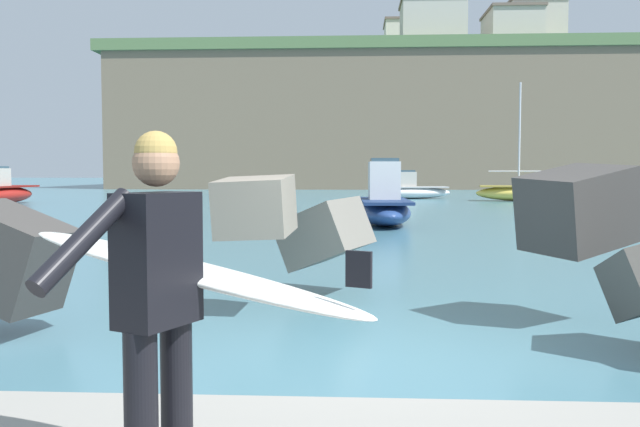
{
  "coord_description": "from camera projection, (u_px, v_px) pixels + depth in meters",
  "views": [
    {
      "loc": [
        -0.12,
        -6.51,
        1.83
      ],
      "look_at": [
        -0.51,
        0.5,
        1.4
      ],
      "focal_mm": 38.11,
      "sensor_mm": 36.0,
      "label": 1
    }
  ],
  "objects": [
    {
      "name": "ground_plane",
      "position": [
        370.0,
        360.0,
        6.59
      ],
      "size": [
        400.0,
        400.0,
        0.0
      ],
      "primitive_type": "plane",
      "color": "#42707F"
    },
    {
      "name": "station_building_west",
      "position": [
        512.0,
        29.0,
        75.34
      ],
      "size": [
        5.8,
        7.75,
        4.09
      ],
      "color": "#B2ADA3",
      "rests_on": "headland_bluff"
    },
    {
      "name": "station_building_central",
      "position": [
        534.0,
        29.0,
        80.13
      ],
      "size": [
        6.53,
        6.23,
        6.15
      ],
      "color": "#B2ADA3",
      "rests_on": "headland_bluff"
    },
    {
      "name": "station_building_annex",
      "position": [
        408.0,
        47.0,
        92.69
      ],
      "size": [
        6.52,
        7.04,
        6.66
      ],
      "color": "beige",
      "rests_on": "headland_bluff"
    },
    {
      "name": "surfer_with_board",
      "position": [
        168.0,
        290.0,
        3.17
      ],
      "size": [
        2.05,
        1.51,
        1.78
      ],
      "color": "black",
      "rests_on": "walkway_path"
    },
    {
      "name": "headland_bluff",
      "position": [
        533.0,
        123.0,
        83.93
      ],
      "size": [
        98.59,
        32.72,
        15.57
      ],
      "color": "#756651",
      "rests_on": "ground"
    },
    {
      "name": "boat_mid_right",
      "position": [
        526.0,
        192.0,
        42.23
      ],
      "size": [
        6.3,
        2.45,
        7.36
      ],
      "color": "#EAC64C",
      "rests_on": "ground"
    },
    {
      "name": "boat_mid_centre",
      "position": [
        384.0,
        204.0,
        23.53
      ],
      "size": [
        1.86,
        5.34,
        2.3
      ],
      "color": "navy",
      "rests_on": "ground"
    },
    {
      "name": "mooring_buoy_middle",
      "position": [
        569.0,
        206.0,
        32.38
      ],
      "size": [
        0.44,
        0.44,
        0.44
      ],
      "color": "yellow",
      "rests_on": "ground"
    },
    {
      "name": "station_building_east",
      "position": [
        432.0,
        24.0,
        74.9
      ],
      "size": [
        7.17,
        6.45,
        5.04
      ],
      "color": "#B2ADA3",
      "rests_on": "headland_bluff"
    },
    {
      "name": "boat_near_centre",
      "position": [
        408.0,
        190.0,
        45.93
      ],
      "size": [
        5.76,
        2.2,
        1.94
      ],
      "color": "white",
      "rests_on": "ground"
    },
    {
      "name": "breakwater_jetty",
      "position": [
        326.0,
        244.0,
        7.91
      ],
      "size": [
        30.79,
        5.67,
        2.24
      ],
      "color": "#3D3A38",
      "rests_on": "ground"
    },
    {
      "name": "mooring_buoy_inner",
      "position": [
        561.0,
        218.0,
        23.88
      ],
      "size": [
        0.44,
        0.44,
        0.44
      ],
      "color": "silver",
      "rests_on": "ground"
    }
  ]
}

